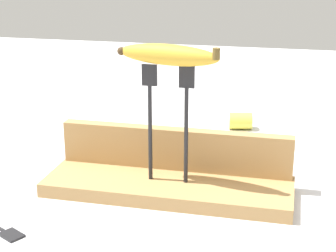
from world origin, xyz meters
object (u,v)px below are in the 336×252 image
at_px(fork_stand_center, 167,115).
at_px(fork_fallen_far, 132,134).
at_px(banana_raised_center, 167,55).
at_px(banana_chunk_near, 240,121).

relative_size(fork_stand_center, fork_fallen_far, 1.42).
xyz_separation_m(fork_stand_center, banana_raised_center, (-0.00, 0.00, 0.10)).
bearing_deg(fork_fallen_far, fork_stand_center, -61.90).
relative_size(fork_stand_center, banana_chunk_near, 3.37).
xyz_separation_m(banana_raised_center, fork_fallen_far, (-0.15, 0.28, -0.24)).
height_order(fork_stand_center, fork_fallen_far, fork_stand_center).
distance_m(banana_raised_center, fork_fallen_far, 0.40).
bearing_deg(banana_raised_center, banana_chunk_near, 77.82).
xyz_separation_m(banana_raised_center, banana_chunk_near, (0.08, 0.39, -0.23)).
relative_size(fork_stand_center, banana_raised_center, 1.12).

